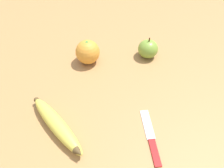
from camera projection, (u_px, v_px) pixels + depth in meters
name	position (u px, v px, depth m)	size (l,w,h in m)	color
ground_plane	(99.00, 106.00, 0.61)	(3.00, 3.00, 0.00)	#A87A47
banana	(57.00, 125.00, 0.55)	(0.20, 0.16, 0.04)	#DBCC4C
orange	(88.00, 52.00, 0.71)	(0.08, 0.08, 0.08)	orange
apple	(148.00, 49.00, 0.74)	(0.07, 0.07, 0.07)	olive
paring_knife	(151.00, 138.00, 0.54)	(0.07, 0.16, 0.01)	silver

